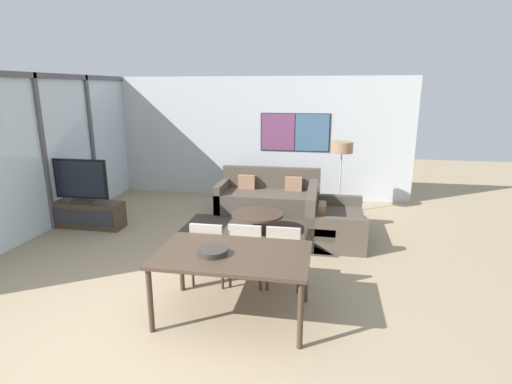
# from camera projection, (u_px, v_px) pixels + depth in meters

# --- Properties ---
(ground_plane) EXTENTS (24.00, 24.00, 0.00)m
(ground_plane) POSITION_uv_depth(u_px,v_px,m) (138.00, 347.00, 4.05)
(ground_plane) COLOR #9E896B
(wall_back) EXTENTS (7.40, 0.09, 2.80)m
(wall_back) POSITION_uv_depth(u_px,v_px,m) (252.00, 138.00, 9.40)
(wall_back) COLOR silver
(wall_back) RESTS_ON ground_plane
(window_wall_left) EXTENTS (0.07, 6.01, 2.80)m
(window_wall_left) POSITION_uv_depth(u_px,v_px,m) (42.00, 147.00, 7.07)
(window_wall_left) COLOR silver
(window_wall_left) RESTS_ON ground_plane
(area_rug) EXTENTS (2.87, 1.73, 0.01)m
(area_rug) POSITION_uv_depth(u_px,v_px,m) (257.00, 232.00, 7.23)
(area_rug) COLOR #473D38
(area_rug) RESTS_ON ground_plane
(tv_console) EXTENTS (1.49, 0.41, 0.49)m
(tv_console) POSITION_uv_depth(u_px,v_px,m) (84.00, 214.00, 7.48)
(tv_console) COLOR #423326
(tv_console) RESTS_ON ground_plane
(television) EXTENTS (1.05, 0.20, 0.81)m
(television) POSITION_uv_depth(u_px,v_px,m) (81.00, 181.00, 7.32)
(television) COLOR #2D2D33
(television) RESTS_ON tv_console
(sofa_main) EXTENTS (2.12, 0.97, 0.88)m
(sofa_main) POSITION_uv_depth(u_px,v_px,m) (269.00, 198.00, 8.49)
(sofa_main) COLOR #51473D
(sofa_main) RESTS_ON ground_plane
(sofa_side) EXTENTS (0.97, 1.50, 0.88)m
(sofa_side) POSITION_uv_depth(u_px,v_px,m) (330.00, 223.00, 6.89)
(sofa_side) COLOR #51473D
(sofa_side) RESTS_ON ground_plane
(coffee_table) EXTENTS (0.93, 0.93, 0.37)m
(coffee_table) POSITION_uv_depth(u_px,v_px,m) (257.00, 218.00, 7.16)
(coffee_table) COLOR #423326
(coffee_table) RESTS_ON ground_plane
(dining_table) EXTENTS (1.70, 1.04, 0.78)m
(dining_table) POSITION_uv_depth(u_px,v_px,m) (233.00, 259.00, 4.43)
(dining_table) COLOR #423326
(dining_table) RESTS_ON ground_plane
(dining_chair_left) EXTENTS (0.46, 0.46, 0.88)m
(dining_chair_left) POSITION_uv_depth(u_px,v_px,m) (210.00, 248.00, 5.24)
(dining_chair_left) COLOR #B2A899
(dining_chair_left) RESTS_ON ground_plane
(dining_chair_centre) EXTENTS (0.46, 0.46, 0.88)m
(dining_chair_centre) POSITION_uv_depth(u_px,v_px,m) (247.00, 249.00, 5.21)
(dining_chair_centre) COLOR #B2A899
(dining_chair_centre) RESTS_ON ground_plane
(dining_chair_right) EXTENTS (0.46, 0.46, 0.88)m
(dining_chair_right) POSITION_uv_depth(u_px,v_px,m) (284.00, 251.00, 5.13)
(dining_chair_right) COLOR #B2A899
(dining_chair_right) RESTS_ON ground_plane
(fruit_bowl) EXTENTS (0.32, 0.32, 0.06)m
(fruit_bowl) POSITION_uv_depth(u_px,v_px,m) (213.00, 251.00, 4.36)
(fruit_bowl) COLOR #332D28
(fruit_bowl) RESTS_ON dining_table
(floor_lamp) EXTENTS (0.44, 0.44, 1.50)m
(floor_lamp) POSITION_uv_depth(u_px,v_px,m) (342.00, 151.00, 8.00)
(floor_lamp) COLOR #2D2D33
(floor_lamp) RESTS_ON ground_plane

